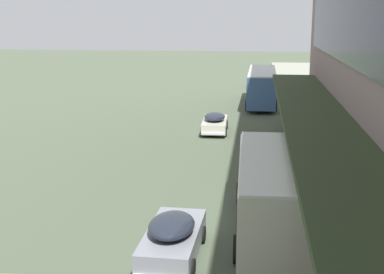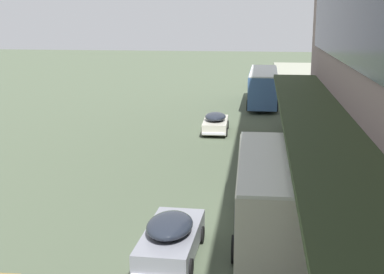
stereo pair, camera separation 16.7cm
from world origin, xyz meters
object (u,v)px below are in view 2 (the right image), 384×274
object	(u,v)px
sedan_second_near	(171,237)
pedestrian_at_kerb	(352,268)
sedan_oncoming_front	(215,122)
transit_bus_kerbside_front	(263,85)
transit_bus_kerbside_rear	(269,190)
sedan_trailing_near	(264,81)

from	to	relation	value
sedan_second_near	pedestrian_at_kerb	bearing A→B (deg)	-22.52
sedan_oncoming_front	pedestrian_at_kerb	size ratio (longest dim) A/B	2.46
transit_bus_kerbside_front	transit_bus_kerbside_rear	xyz separation A→B (m)	(0.19, -31.00, -0.12)
transit_bus_kerbside_rear	sedan_trailing_near	size ratio (longest dim) A/B	1.86
sedan_oncoming_front	transit_bus_kerbside_rear	bearing A→B (deg)	-78.63
transit_bus_kerbside_rear	sedan_trailing_near	xyz separation A→B (m)	(-0.06, 43.87, -1.00)
transit_bus_kerbside_rear	sedan_second_near	bearing A→B (deg)	-141.34
sedan_oncoming_front	sedan_second_near	bearing A→B (deg)	-89.47
transit_bus_kerbside_front	transit_bus_kerbside_rear	distance (m)	31.00
transit_bus_kerbside_front	sedan_trailing_near	xyz separation A→B (m)	(0.14, 12.87, -1.12)
sedan_trailing_near	sedan_second_near	size ratio (longest dim) A/B	1.05
transit_bus_kerbside_front	sedan_second_near	world-z (taller)	transit_bus_kerbside_front
sedan_second_near	pedestrian_at_kerb	world-z (taller)	pedestrian_at_kerb
transit_bus_kerbside_front	pedestrian_at_kerb	xyz separation A→B (m)	(2.59, -36.19, -0.72)
transit_bus_kerbside_front	pedestrian_at_kerb	world-z (taller)	transit_bus_kerbside_front
sedan_second_near	sedan_oncoming_front	world-z (taller)	sedan_second_near
transit_bus_kerbside_front	sedan_second_near	size ratio (longest dim) A/B	2.35
transit_bus_kerbside_front	sedan_second_near	xyz separation A→B (m)	(-3.27, -33.77, -1.11)
transit_bus_kerbside_front	transit_bus_kerbside_rear	bearing A→B (deg)	-89.64
sedan_trailing_near	sedan_oncoming_front	xyz separation A→B (m)	(-3.60, -25.69, -0.04)
sedan_second_near	sedan_trailing_near	bearing A→B (deg)	85.83
sedan_trailing_near	sedan_oncoming_front	distance (m)	25.94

